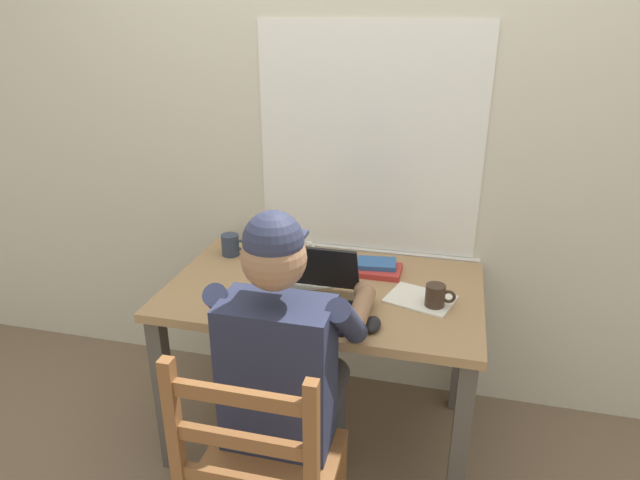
# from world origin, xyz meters

# --- Properties ---
(ground_plane) EXTENTS (8.00, 8.00, 0.00)m
(ground_plane) POSITION_xyz_m (0.00, 0.00, 0.00)
(ground_plane) COLOR brown
(back_wall) EXTENTS (6.00, 0.08, 2.60)m
(back_wall) POSITION_xyz_m (0.00, 0.46, 1.30)
(back_wall) COLOR beige
(back_wall) RESTS_ON ground
(desk) EXTENTS (1.23, 0.76, 0.73)m
(desk) POSITION_xyz_m (0.00, 0.00, 0.63)
(desk) COLOR #9E7A51
(desk) RESTS_ON ground
(seated_person) EXTENTS (0.50, 0.60, 1.24)m
(seated_person) POSITION_xyz_m (-0.01, -0.45, 0.68)
(seated_person) COLOR #232842
(seated_person) RESTS_ON ground
(wooden_chair) EXTENTS (0.42, 0.42, 0.94)m
(wooden_chair) POSITION_xyz_m (-0.01, -0.73, 0.46)
(wooden_chair) COLOR brown
(wooden_chair) RESTS_ON ground
(laptop) EXTENTS (0.33, 0.33, 0.22)m
(laptop) POSITION_xyz_m (-0.02, -0.17, 0.78)
(laptop) COLOR black
(laptop) RESTS_ON desk
(computer_mouse) EXTENTS (0.06, 0.10, 0.03)m
(computer_mouse) POSITION_xyz_m (0.24, -0.27, 0.75)
(computer_mouse) COLOR black
(computer_mouse) RESTS_ON desk
(coffee_mug_white) EXTENTS (0.11, 0.07, 0.10)m
(coffee_mug_white) POSITION_xyz_m (-0.18, 0.26, 0.78)
(coffee_mug_white) COLOR white
(coffee_mug_white) RESTS_ON desk
(coffee_mug_dark) EXTENTS (0.12, 0.08, 0.10)m
(coffee_mug_dark) POSITION_xyz_m (-0.48, 0.20, 0.78)
(coffee_mug_dark) COLOR #2D384C
(coffee_mug_dark) RESTS_ON desk
(coffee_mug_spare) EXTENTS (0.11, 0.07, 0.09)m
(coffee_mug_spare) POSITION_xyz_m (0.44, -0.06, 0.78)
(coffee_mug_spare) COLOR #38281E
(coffee_mug_spare) RESTS_ON desk
(book_stack_main) EXTENTS (0.19, 0.15, 0.04)m
(book_stack_main) POSITION_xyz_m (0.19, 0.18, 0.75)
(book_stack_main) COLOR #BC332D
(book_stack_main) RESTS_ON desk
(paper_pile_near_laptop) EXTENTS (0.28, 0.24, 0.01)m
(paper_pile_near_laptop) POSITION_xyz_m (-0.07, 0.03, 0.74)
(paper_pile_near_laptop) COLOR silver
(paper_pile_near_laptop) RESTS_ON desk
(paper_pile_back_corner) EXTENTS (0.28, 0.25, 0.01)m
(paper_pile_back_corner) POSITION_xyz_m (0.38, -0.02, 0.74)
(paper_pile_back_corner) COLOR silver
(paper_pile_back_corner) RESTS_ON desk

